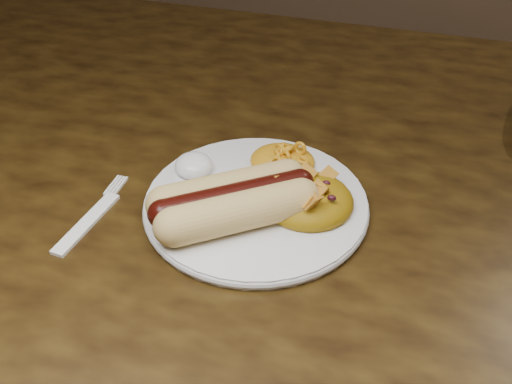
# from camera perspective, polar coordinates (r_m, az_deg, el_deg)

# --- Properties ---
(table) EXTENTS (1.60, 0.90, 0.75)m
(table) POSITION_cam_1_polar(r_m,az_deg,el_deg) (0.75, -1.98, -3.42)
(table) COLOR #3D2A0D
(table) RESTS_ON floor
(plate) EXTENTS (0.25, 0.25, 0.01)m
(plate) POSITION_cam_1_polar(r_m,az_deg,el_deg) (0.63, 0.00, -1.14)
(plate) COLOR silver
(plate) RESTS_ON table
(hotdog) EXTENTS (0.13, 0.14, 0.04)m
(hotdog) POSITION_cam_1_polar(r_m,az_deg,el_deg) (0.59, -2.16, -0.79)
(hotdog) COLOR #E7CD6F
(hotdog) RESTS_ON plate
(mac_and_cheese) EXTENTS (0.09, 0.08, 0.03)m
(mac_and_cheese) POSITION_cam_1_polar(r_m,az_deg,el_deg) (0.67, 2.56, 3.67)
(mac_and_cheese) COLOR yellow
(mac_and_cheese) RESTS_ON plate
(sour_cream) EXTENTS (0.04, 0.04, 0.03)m
(sour_cream) POSITION_cam_1_polar(r_m,az_deg,el_deg) (0.66, -5.98, 2.86)
(sour_cream) COLOR white
(sour_cream) RESTS_ON plate
(taco_salad) EXTENTS (0.10, 0.09, 0.04)m
(taco_salad) POSITION_cam_1_polar(r_m,az_deg,el_deg) (0.61, 4.97, -0.07)
(taco_salad) COLOR #BA4700
(taco_salad) RESTS_ON plate
(fork) EXTENTS (0.03, 0.13, 0.00)m
(fork) POSITION_cam_1_polar(r_m,az_deg,el_deg) (0.64, -15.83, -2.87)
(fork) COLOR white
(fork) RESTS_ON table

